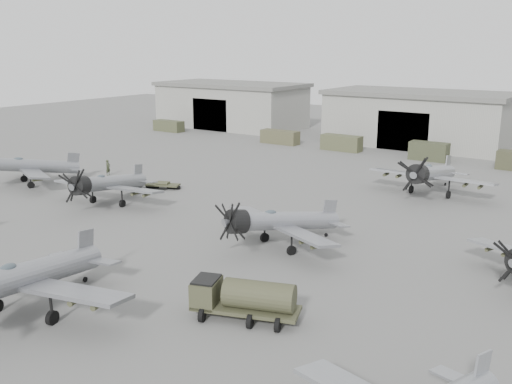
{
  "coord_description": "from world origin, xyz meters",
  "views": [
    {
      "loc": [
        30.74,
        -29.27,
        15.79
      ],
      "look_at": [
        1.49,
        13.25,
        2.5
      ],
      "focal_mm": 40.0,
      "sensor_mm": 36.0,
      "label": 1
    }
  ],
  "objects_px": {
    "aircraft_mid_2": "(276,222)",
    "tug_trailer": "(143,183)",
    "fuel_tanker": "(244,297)",
    "aircraft_near_1": "(18,279)",
    "aircraft_mid_0": "(25,166)",
    "ground_crew": "(108,168)",
    "aircraft_far_1": "(430,174)",
    "aircraft_mid_1": "(105,184)"
  },
  "relations": [
    {
      "from": "aircraft_mid_0",
      "to": "tug_trailer",
      "type": "bearing_deg",
      "value": 52.2
    },
    {
      "from": "aircraft_mid_2",
      "to": "tug_trailer",
      "type": "distance_m",
      "value": 24.96
    },
    {
      "from": "aircraft_far_1",
      "to": "fuel_tanker",
      "type": "height_order",
      "value": "aircraft_far_1"
    },
    {
      "from": "aircraft_far_1",
      "to": "tug_trailer",
      "type": "height_order",
      "value": "aircraft_far_1"
    },
    {
      "from": "aircraft_mid_2",
      "to": "aircraft_mid_1",
      "type": "bearing_deg",
      "value": -160.54
    },
    {
      "from": "fuel_tanker",
      "to": "aircraft_mid_2",
      "type": "bearing_deg",
      "value": 94.68
    },
    {
      "from": "aircraft_near_1",
      "to": "aircraft_mid_0",
      "type": "relative_size",
      "value": 1.15
    },
    {
      "from": "tug_trailer",
      "to": "ground_crew",
      "type": "relative_size",
      "value": 3.32
    },
    {
      "from": "tug_trailer",
      "to": "fuel_tanker",
      "type": "bearing_deg",
      "value": -56.79
    },
    {
      "from": "aircraft_mid_0",
      "to": "ground_crew",
      "type": "distance_m",
      "value": 9.82
    },
    {
      "from": "aircraft_mid_1",
      "to": "aircraft_mid_2",
      "type": "height_order",
      "value": "aircraft_mid_1"
    },
    {
      "from": "aircraft_mid_0",
      "to": "fuel_tanker",
      "type": "xyz_separation_m",
      "value": [
        40.57,
        -12.87,
        -0.86
      ]
    },
    {
      "from": "aircraft_mid_2",
      "to": "aircraft_far_1",
      "type": "bearing_deg",
      "value": 100.47
    },
    {
      "from": "aircraft_near_1",
      "to": "aircraft_mid_0",
      "type": "height_order",
      "value": "aircraft_near_1"
    },
    {
      "from": "aircraft_near_1",
      "to": "aircraft_mid_1",
      "type": "bearing_deg",
      "value": 114.15
    },
    {
      "from": "aircraft_mid_2",
      "to": "aircraft_far_1",
      "type": "height_order",
      "value": "aircraft_far_1"
    },
    {
      "from": "aircraft_mid_0",
      "to": "aircraft_mid_2",
      "type": "height_order",
      "value": "aircraft_mid_0"
    },
    {
      "from": "aircraft_mid_2",
      "to": "aircraft_far_1",
      "type": "distance_m",
      "value": 23.75
    },
    {
      "from": "tug_trailer",
      "to": "aircraft_mid_0",
      "type": "bearing_deg",
      "value": -172.41
    },
    {
      "from": "aircraft_far_1",
      "to": "ground_crew",
      "type": "bearing_deg",
      "value": -159.86
    },
    {
      "from": "aircraft_mid_2",
      "to": "tug_trailer",
      "type": "height_order",
      "value": "aircraft_mid_2"
    },
    {
      "from": "aircraft_near_1",
      "to": "tug_trailer",
      "type": "relative_size",
      "value": 2.15
    },
    {
      "from": "aircraft_mid_2",
      "to": "ground_crew",
      "type": "distance_m",
      "value": 33.29
    },
    {
      "from": "aircraft_mid_2",
      "to": "fuel_tanker",
      "type": "xyz_separation_m",
      "value": [
        4.97,
        -11.34,
        -0.82
      ]
    },
    {
      "from": "aircraft_near_1",
      "to": "aircraft_far_1",
      "type": "bearing_deg",
      "value": 62.47
    },
    {
      "from": "aircraft_mid_2",
      "to": "ground_crew",
      "type": "bearing_deg",
      "value": -176.21
    },
    {
      "from": "aircraft_far_1",
      "to": "ground_crew",
      "type": "distance_m",
      "value": 38.59
    },
    {
      "from": "aircraft_mid_2",
      "to": "tug_trailer",
      "type": "xyz_separation_m",
      "value": [
        -23.43,
        8.43,
        -1.74
      ]
    },
    {
      "from": "aircraft_mid_2",
      "to": "aircraft_far_1",
      "type": "relative_size",
      "value": 0.9
    },
    {
      "from": "aircraft_near_1",
      "to": "aircraft_mid_0",
      "type": "bearing_deg",
      "value": 132.13
    },
    {
      "from": "fuel_tanker",
      "to": "tug_trailer",
      "type": "bearing_deg",
      "value": 126.16
    },
    {
      "from": "aircraft_mid_0",
      "to": "aircraft_mid_1",
      "type": "relative_size",
      "value": 0.99
    },
    {
      "from": "aircraft_far_1",
      "to": "aircraft_mid_1",
      "type": "bearing_deg",
      "value": -138.55
    },
    {
      "from": "aircraft_mid_1",
      "to": "fuel_tanker",
      "type": "bearing_deg",
      "value": -35.21
    },
    {
      "from": "aircraft_far_1",
      "to": "fuel_tanker",
      "type": "xyz_separation_m",
      "value": [
        0.22,
        -34.61,
        -1.04
      ]
    },
    {
      "from": "aircraft_near_1",
      "to": "aircraft_mid_2",
      "type": "xyz_separation_m",
      "value": [
        5.88,
        18.89,
        -0.31
      ]
    },
    {
      "from": "aircraft_mid_2",
      "to": "fuel_tanker",
      "type": "relative_size",
      "value": 1.8
    },
    {
      "from": "tug_trailer",
      "to": "aircraft_far_1",
      "type": "bearing_deg",
      "value": 5.81
    },
    {
      "from": "aircraft_mid_2",
      "to": "fuel_tanker",
      "type": "bearing_deg",
      "value": -44.29
    },
    {
      "from": "aircraft_near_1",
      "to": "aircraft_far_1",
      "type": "height_order",
      "value": "aircraft_near_1"
    },
    {
      "from": "aircraft_mid_1",
      "to": "ground_crew",
      "type": "relative_size",
      "value": 6.28
    },
    {
      "from": "aircraft_near_1",
      "to": "aircraft_mid_1",
      "type": "height_order",
      "value": "aircraft_near_1"
    }
  ]
}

